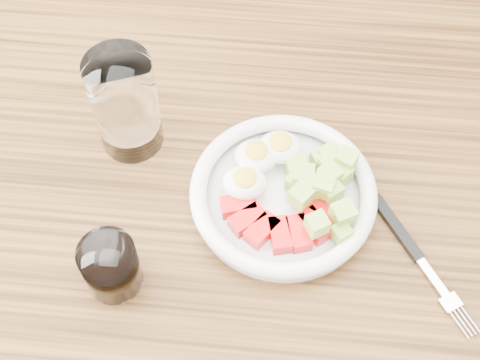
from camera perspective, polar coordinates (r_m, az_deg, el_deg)
dining_table at (r=0.88m, az=0.59°, el=-4.99°), size 1.50×0.90×0.77m
bowl at (r=0.78m, az=3.75°, el=-0.98°), size 0.22×0.22×0.06m
fork at (r=0.78m, az=14.26°, el=-5.43°), size 0.12×0.17×0.01m
water_glass at (r=0.79m, az=-9.77°, el=6.39°), size 0.08×0.08×0.14m
coffee_glass at (r=0.73m, az=-10.96°, el=-7.27°), size 0.06×0.06×0.07m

